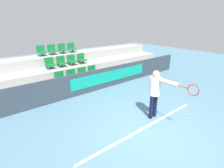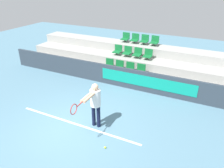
% 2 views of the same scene
% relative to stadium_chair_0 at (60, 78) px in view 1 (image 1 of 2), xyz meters
% --- Properties ---
extents(ground_plane, '(30.00, 30.00, 0.00)m').
position_rel_stadium_chair_0_xyz_m(ground_plane, '(0.86, -4.46, -0.69)').
color(ground_plane, slate).
extents(court_baseline, '(4.88, 0.08, 0.01)m').
position_rel_stadium_chair_0_xyz_m(court_baseline, '(0.86, -4.20, -0.69)').
color(court_baseline, white).
rests_on(court_baseline, ground).
extents(barrier_wall, '(12.73, 0.14, 0.97)m').
position_rel_stadium_chair_0_xyz_m(barrier_wall, '(0.89, -0.73, -0.21)').
color(barrier_wall, '#2D3842').
rests_on(barrier_wall, ground).
extents(bleacher_tier_front, '(12.33, 1.06, 0.45)m').
position_rel_stadium_chair_0_xyz_m(bleacher_tier_front, '(0.86, -0.12, -0.47)').
color(bleacher_tier_front, '#9E9E99').
rests_on(bleacher_tier_front, ground).
extents(bleacher_tier_middle, '(12.33, 1.06, 0.91)m').
position_rel_stadium_chair_0_xyz_m(bleacher_tier_middle, '(0.86, 0.94, -0.24)').
color(bleacher_tier_middle, '#9E9E99').
rests_on(bleacher_tier_middle, ground).
extents(bleacher_tier_back, '(12.33, 1.06, 1.36)m').
position_rel_stadium_chair_0_xyz_m(bleacher_tier_back, '(0.86, 2.00, -0.01)').
color(bleacher_tier_back, '#9E9E99').
rests_on(bleacher_tier_back, ground).
extents(stadium_chair_0, '(0.42, 0.39, 0.52)m').
position_rel_stadium_chair_0_xyz_m(stadium_chair_0, '(0.00, 0.00, 0.00)').
color(stadium_chair_0, '#333333').
rests_on(stadium_chair_0, bleacher_tier_front).
extents(stadium_chair_1, '(0.42, 0.39, 0.52)m').
position_rel_stadium_chair_0_xyz_m(stadium_chair_1, '(0.57, 0.00, 0.00)').
color(stadium_chair_1, '#333333').
rests_on(stadium_chair_1, bleacher_tier_front).
extents(stadium_chair_2, '(0.42, 0.39, 0.52)m').
position_rel_stadium_chair_0_xyz_m(stadium_chair_2, '(1.14, 0.00, 0.00)').
color(stadium_chair_2, '#333333').
rests_on(stadium_chair_2, bleacher_tier_front).
extents(stadium_chair_3, '(0.42, 0.39, 0.52)m').
position_rel_stadium_chair_0_xyz_m(stadium_chair_3, '(1.71, 0.00, 0.00)').
color(stadium_chair_3, '#333333').
rests_on(stadium_chair_3, bleacher_tier_front).
extents(stadium_chair_4, '(0.42, 0.39, 0.52)m').
position_rel_stadium_chair_0_xyz_m(stadium_chair_4, '(0.00, 1.06, 0.45)').
color(stadium_chair_4, '#333333').
rests_on(stadium_chair_4, bleacher_tier_middle).
extents(stadium_chair_5, '(0.42, 0.39, 0.52)m').
position_rel_stadium_chair_0_xyz_m(stadium_chair_5, '(0.57, 1.06, 0.45)').
color(stadium_chair_5, '#333333').
rests_on(stadium_chair_5, bleacher_tier_middle).
extents(stadium_chair_6, '(0.42, 0.39, 0.52)m').
position_rel_stadium_chair_0_xyz_m(stadium_chair_6, '(1.14, 1.06, 0.45)').
color(stadium_chair_6, '#333333').
rests_on(stadium_chair_6, bleacher_tier_middle).
extents(stadium_chair_7, '(0.42, 0.39, 0.52)m').
position_rel_stadium_chair_0_xyz_m(stadium_chair_7, '(1.71, 1.06, 0.45)').
color(stadium_chair_7, '#333333').
rests_on(stadium_chair_7, bleacher_tier_middle).
extents(stadium_chair_8, '(0.42, 0.39, 0.52)m').
position_rel_stadium_chair_0_xyz_m(stadium_chair_8, '(0.00, 2.12, 0.91)').
color(stadium_chair_8, '#333333').
rests_on(stadium_chair_8, bleacher_tier_back).
extents(stadium_chair_9, '(0.42, 0.39, 0.52)m').
position_rel_stadium_chair_0_xyz_m(stadium_chair_9, '(0.57, 2.12, 0.91)').
color(stadium_chair_9, '#333333').
rests_on(stadium_chair_9, bleacher_tier_back).
extents(stadium_chair_10, '(0.42, 0.39, 0.52)m').
position_rel_stadium_chair_0_xyz_m(stadium_chair_10, '(1.14, 2.12, 0.91)').
color(stadium_chair_10, '#333333').
rests_on(stadium_chair_10, bleacher_tier_back).
extents(stadium_chair_11, '(0.42, 0.39, 0.52)m').
position_rel_stadium_chair_0_xyz_m(stadium_chair_11, '(1.71, 2.12, 0.91)').
color(stadium_chair_11, '#333333').
rests_on(stadium_chair_11, bleacher_tier_back).
extents(tennis_player, '(0.35, 1.55, 1.64)m').
position_rel_stadium_chair_0_xyz_m(tennis_player, '(1.52, -4.01, 0.33)').
color(tennis_player, black).
rests_on(tennis_player, ground).
extents(tennis_ball, '(0.07, 0.07, 0.07)m').
position_rel_stadium_chair_0_xyz_m(tennis_ball, '(2.33, -4.83, -0.66)').
color(tennis_ball, '#CCDB33').
rests_on(tennis_ball, ground).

